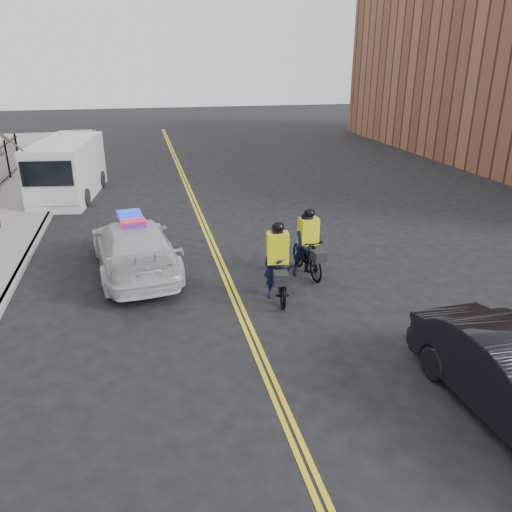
{
  "coord_description": "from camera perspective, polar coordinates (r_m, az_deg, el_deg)",
  "views": [
    {
      "loc": [
        -2.16,
        -9.37,
        6.02
      ],
      "look_at": [
        0.51,
        2.22,
        1.3
      ],
      "focal_mm": 35.0,
      "sensor_mm": 36.0,
      "label": 1
    }
  ],
  "objects": [
    {
      "name": "center_line_right",
      "position": [
        18.52,
        -5.32,
        2.59
      ],
      "size": [
        0.1,
        60.0,
        0.01
      ],
      "primitive_type": "cube",
      "color": "yellow",
      "rests_on": "ground"
    },
    {
      "name": "cyclist_far",
      "position": [
        14.74,
        5.95,
        0.81
      ],
      "size": [
        0.99,
        2.08,
        2.05
      ],
      "rotation": [
        0.0,
        0.0,
        0.11
      ],
      "color": "black",
      "rests_on": "ground"
    },
    {
      "name": "police_cruiser",
      "position": [
        15.34,
        -13.78,
        1.1
      ],
      "size": [
        2.91,
        5.71,
        1.75
      ],
      "rotation": [
        0.0,
        0.0,
        3.27
      ],
      "color": "silver",
      "rests_on": "ground"
    },
    {
      "name": "ground",
      "position": [
        11.35,
        0.02,
        -10.41
      ],
      "size": [
        120.0,
        120.0,
        0.0
      ],
      "primitive_type": "plane",
      "color": "black",
      "rests_on": "ground"
    },
    {
      "name": "cargo_van",
      "position": [
        24.68,
        -20.82,
        9.13
      ],
      "size": [
        3.0,
        6.38,
        2.57
      ],
      "rotation": [
        0.0,
        0.0,
        -0.13
      ],
      "color": "silver",
      "rests_on": "ground"
    },
    {
      "name": "curb",
      "position": [
        18.76,
        -24.04,
        1.22
      ],
      "size": [
        0.2,
        60.0,
        0.15
      ],
      "primitive_type": "cube",
      "color": "gray",
      "rests_on": "ground"
    },
    {
      "name": "cyclist_near",
      "position": [
        13.28,
        2.45,
        -1.78
      ],
      "size": [
        1.08,
        2.28,
        2.15
      ],
      "rotation": [
        0.0,
        0.0,
        -0.15
      ],
      "color": "black",
      "rests_on": "ground"
    },
    {
      "name": "center_line_left",
      "position": [
        18.5,
        -5.81,
        2.56
      ],
      "size": [
        0.1,
        60.0,
        0.01
      ],
      "primitive_type": "cube",
      "color": "yellow",
      "rests_on": "ground"
    }
  ]
}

